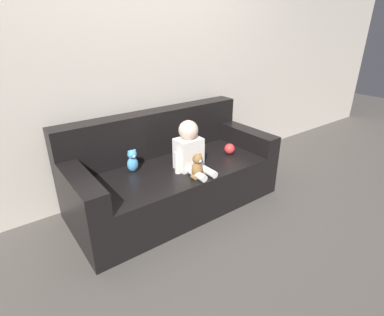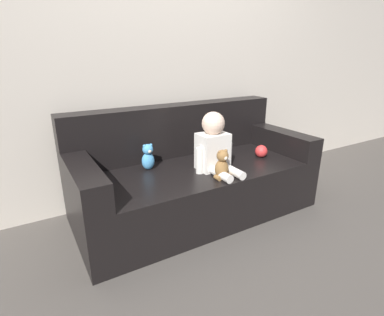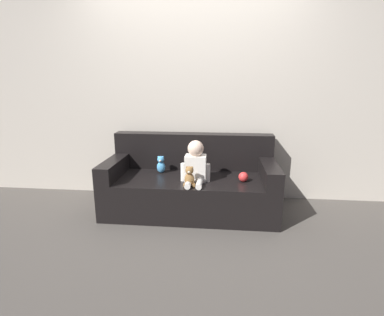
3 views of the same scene
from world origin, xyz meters
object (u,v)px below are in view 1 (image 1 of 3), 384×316
(couch, at_px, (171,173))
(plush_toy_side, at_px, (133,161))
(person_baby, at_px, (190,149))
(toy_ball, at_px, (230,149))
(teddy_bear_brown, at_px, (197,166))

(couch, relative_size, plush_toy_side, 9.37)
(couch, bearing_deg, person_baby, -70.72)
(couch, bearing_deg, toy_ball, -16.39)
(person_baby, height_order, toy_ball, person_baby)
(teddy_bear_brown, height_order, toy_ball, teddy_bear_brown)
(person_baby, bearing_deg, plush_toy_side, 149.21)
(plush_toy_side, height_order, toy_ball, plush_toy_side)
(teddy_bear_brown, distance_m, plush_toy_side, 0.53)
(person_baby, relative_size, teddy_bear_brown, 2.08)
(person_baby, bearing_deg, couch, 109.28)
(plush_toy_side, bearing_deg, couch, -8.24)
(couch, xyz_separation_m, toy_ball, (0.55, -0.16, 0.15))
(couch, distance_m, teddy_bear_brown, 0.40)
(couch, bearing_deg, plush_toy_side, 171.76)
(person_baby, distance_m, toy_ball, 0.50)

